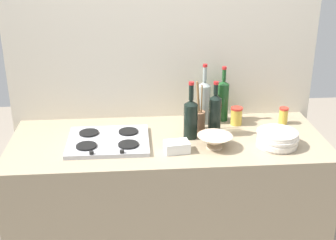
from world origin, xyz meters
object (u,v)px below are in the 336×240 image
Objects in this scene: butter_dish at (177,147)px; wine_bottle_mid_left at (223,99)px; mixing_bowl at (215,141)px; condiment_jar_front at (236,116)px; wine_bottle_mid_right at (191,118)px; wine_bottle_rightmost at (204,101)px; utensil_crock at (198,119)px; wine_bottle_leftmost at (215,114)px; condiment_jar_rear at (283,116)px; stovetop_hob at (108,141)px; plate_stack at (277,139)px.

wine_bottle_mid_left is at bearing 52.02° from butter_dish.
mixing_bowl is 1.47× the size of butter_dish.
mixing_bowl is 0.36m from condiment_jar_front.
wine_bottle_rightmost is at bearing 62.77° from wine_bottle_mid_right.
mixing_bowl is 0.21m from butter_dish.
butter_dish is 0.32m from utensil_crock.
wine_bottle_mid_right reaches higher than wine_bottle_leftmost.
wine_bottle_rightmost is at bearing 100.75° from wine_bottle_leftmost.
wine_bottle_mid_left reaches higher than wine_bottle_mid_right.
mixing_bowl is at bearing 8.40° from butter_dish.
wine_bottle_leftmost reaches higher than utensil_crock.
wine_bottle_mid_left reaches higher than utensil_crock.
wine_bottle_leftmost is at bearing -79.25° from wine_bottle_rightmost.
wine_bottle_rightmost is at bearing 91.22° from mixing_bowl.
butter_dish is 1.27× the size of condiment_jar_rear.
wine_bottle_mid_right is at bearing 128.68° from mixing_bowl.
wine_bottle_leftmost is 0.19m from wine_bottle_rightmost.
stovetop_hob is 1.39× the size of wine_bottle_leftmost.
stovetop_hob is 0.94m from plate_stack.
butter_dish reaches higher than stovetop_hob.
wine_bottle_mid_left reaches higher than butter_dish.
wine_bottle_mid_right reaches higher than stovetop_hob.
wine_bottle_mid_left is 0.13m from condiment_jar_front.
plate_stack is at bearing -113.20° from condiment_jar_rear.
stovetop_hob is at bearing -164.96° from condiment_jar_front.
wine_bottle_mid_right is at bearing -133.49° from wine_bottle_mid_left.
wine_bottle_rightmost is (-0.03, 0.18, 0.01)m from wine_bottle_leftmost.
wine_bottle_rightmost is (0.11, 0.21, 0.02)m from wine_bottle_mid_right.
wine_bottle_rightmost is 0.45m from butter_dish.
mixing_bowl is (-0.03, -0.17, -0.09)m from wine_bottle_leftmost.
wine_bottle_mid_right is at bearing 61.33° from butter_dish.
utensil_crock is 2.80× the size of condiment_jar_front.
wine_bottle_mid_right is 0.35m from condiment_jar_front.
wine_bottle_mid_left is 0.38m from condiment_jar_rear.
plate_stack is 0.33m from condiment_jar_rear.
wine_bottle_leftmost is 2.48× the size of butter_dish.
plate_stack is 2.24× the size of condiment_jar_rear.
wine_bottle_mid_left is 2.64× the size of butter_dish.
stovetop_hob is at bearing 160.11° from butter_dish.
mixing_bowl is (0.01, -0.35, -0.10)m from wine_bottle_rightmost.
utensil_crock is (0.15, 0.28, 0.04)m from butter_dish.
stovetop_hob is 0.64m from wine_bottle_rightmost.
mixing_bowl is (0.12, -0.14, -0.08)m from wine_bottle_mid_right.
utensil_crock is at bearing 148.40° from plate_stack.
utensil_crock is 0.26m from condiment_jar_front.
butter_dish is 0.77m from condiment_jar_rear.
condiment_jar_rear is (0.49, -0.05, -0.09)m from wine_bottle_rightmost.
wine_bottle_mid_right is (-0.23, -0.24, -0.01)m from wine_bottle_mid_left.
mixing_bowl is 0.63× the size of utensil_crock.
wine_bottle_mid_left reaches higher than mixing_bowl.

